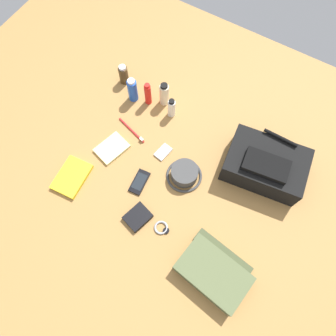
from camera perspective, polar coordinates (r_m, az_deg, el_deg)
name	(u,v)px	position (r m, az deg, el deg)	size (l,w,h in m)	color
ground_plane	(168,172)	(1.52, 0.00, -0.75)	(2.64, 2.02, 0.02)	#9E723C
backpack	(265,165)	(1.51, 17.06, 0.54)	(0.39, 0.29, 0.16)	black
toiletry_pouch	(214,272)	(1.38, 8.21, -18.09)	(0.31, 0.26, 0.07)	#56603D
bucket_hat	(184,174)	(1.48, 2.95, -1.05)	(0.17, 0.17, 0.07)	#404040
cologne_bottle	(124,74)	(1.75, -7.99, 16.33)	(0.05, 0.05, 0.12)	#473319
deodorant_spray	(133,90)	(1.66, -6.40, 13.78)	(0.05, 0.05, 0.15)	blue
sunscreen_spray	(148,94)	(1.64, -3.64, 13.14)	(0.03, 0.03, 0.14)	red
lotion_bottle	(164,94)	(1.64, -0.69, 13.15)	(0.05, 0.05, 0.14)	beige
toothpaste_tube	(172,108)	(1.61, 0.65, 10.74)	(0.04, 0.04, 0.12)	white
paperback_novel	(72,177)	(1.56, -16.90, -1.56)	(0.15, 0.19, 0.02)	yellow
cell_phone	(139,182)	(1.49, -5.15, -2.51)	(0.07, 0.13, 0.01)	black
media_player	(163,152)	(1.55, -0.88, 2.88)	(0.07, 0.09, 0.01)	#B7B7BC
wristwatch	(162,228)	(1.42, -1.13, -10.74)	(0.07, 0.06, 0.01)	#99999E
toothbrush	(133,131)	(1.61, -6.35, 6.57)	(0.18, 0.06, 0.02)	red
wallet	(137,217)	(1.44, -5.52, -8.73)	(0.09, 0.11, 0.02)	black
notepad	(112,148)	(1.58, -10.08, 3.52)	(0.11, 0.15, 0.02)	beige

